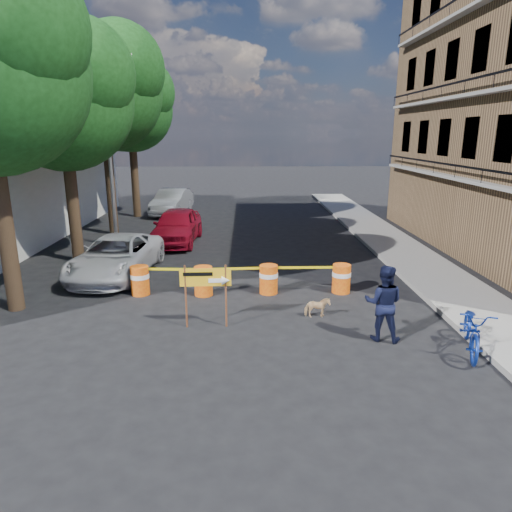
{
  "coord_description": "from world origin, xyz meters",
  "views": [
    {
      "loc": [
        -0.3,
        -10.24,
        4.81
      ],
      "look_at": [
        0.0,
        2.79,
        1.3
      ],
      "focal_mm": 32.0,
      "sensor_mm": 36.0,
      "label": 1
    }
  ],
  "objects_px": {
    "barrel_far_right": "(341,278)",
    "dog": "(317,307)",
    "suv_white": "(116,257)",
    "sedan_red": "(177,226)",
    "bicycle": "(475,308)",
    "barrel_mid_right": "(269,279)",
    "barrel_far_left": "(140,280)",
    "pedestrian": "(383,303)",
    "detour_sign": "(212,282)",
    "sedan_silver": "(172,202)",
    "barrel_mid_left": "(203,280)"
  },
  "relations": [
    {
      "from": "detour_sign",
      "to": "sedan_red",
      "type": "bearing_deg",
      "value": 102.32
    },
    {
      "from": "pedestrian",
      "to": "barrel_far_left",
      "type": "bearing_deg",
      "value": -8.87
    },
    {
      "from": "detour_sign",
      "to": "sedan_silver",
      "type": "distance_m",
      "value": 17.53
    },
    {
      "from": "barrel_far_right",
      "to": "sedan_silver",
      "type": "xyz_separation_m",
      "value": [
        -7.47,
        14.6,
        0.29
      ]
    },
    {
      "from": "barrel_far_left",
      "to": "barrel_far_right",
      "type": "bearing_deg",
      "value": 0.37
    },
    {
      "from": "suv_white",
      "to": "sedan_red",
      "type": "relative_size",
      "value": 1.07
    },
    {
      "from": "pedestrian",
      "to": "sedan_red",
      "type": "distance_m",
      "value": 12.04
    },
    {
      "from": "barrel_far_right",
      "to": "bicycle",
      "type": "distance_m",
      "value": 4.62
    },
    {
      "from": "barrel_mid_right",
      "to": "suv_white",
      "type": "height_order",
      "value": "suv_white"
    },
    {
      "from": "detour_sign",
      "to": "dog",
      "type": "distance_m",
      "value": 2.98
    },
    {
      "from": "detour_sign",
      "to": "sedan_red",
      "type": "xyz_separation_m",
      "value": [
        -2.24,
        9.4,
        -0.42
      ]
    },
    {
      "from": "dog",
      "to": "sedan_red",
      "type": "xyz_separation_m",
      "value": [
        -5.02,
        8.84,
        0.5
      ]
    },
    {
      "from": "barrel_mid_right",
      "to": "sedan_silver",
      "type": "relative_size",
      "value": 0.19
    },
    {
      "from": "barrel_far_right",
      "to": "detour_sign",
      "type": "xyz_separation_m",
      "value": [
        -3.83,
        -2.55,
        0.73
      ]
    },
    {
      "from": "barrel_mid_right",
      "to": "sedan_silver",
      "type": "distance_m",
      "value": 15.52
    },
    {
      "from": "barrel_mid_right",
      "to": "pedestrian",
      "type": "height_order",
      "value": "pedestrian"
    },
    {
      "from": "barrel_mid_right",
      "to": "suv_white",
      "type": "distance_m",
      "value": 5.56
    },
    {
      "from": "bicycle",
      "to": "suv_white",
      "type": "height_order",
      "value": "bicycle"
    },
    {
      "from": "pedestrian",
      "to": "dog",
      "type": "xyz_separation_m",
      "value": [
        -1.34,
        1.39,
        -0.65
      ]
    },
    {
      "from": "pedestrian",
      "to": "bicycle",
      "type": "height_order",
      "value": "bicycle"
    },
    {
      "from": "barrel_far_right",
      "to": "dog",
      "type": "xyz_separation_m",
      "value": [
        -1.06,
        -1.98,
        -0.19
      ]
    },
    {
      "from": "barrel_mid_right",
      "to": "sedan_red",
      "type": "height_order",
      "value": "sedan_red"
    },
    {
      "from": "barrel_far_right",
      "to": "dog",
      "type": "bearing_deg",
      "value": -118.0
    },
    {
      "from": "barrel_far_right",
      "to": "suv_white",
      "type": "bearing_deg",
      "value": 165.53
    },
    {
      "from": "sedan_red",
      "to": "sedan_silver",
      "type": "distance_m",
      "value": 7.87
    },
    {
      "from": "dog",
      "to": "sedan_red",
      "type": "height_order",
      "value": "sedan_red"
    },
    {
      "from": "pedestrian",
      "to": "sedan_silver",
      "type": "height_order",
      "value": "pedestrian"
    },
    {
      "from": "sedan_silver",
      "to": "pedestrian",
      "type": "bearing_deg",
      "value": -59.73
    },
    {
      "from": "sedan_silver",
      "to": "bicycle",
      "type": "bearing_deg",
      "value": -55.84
    },
    {
      "from": "bicycle",
      "to": "detour_sign",
      "type": "bearing_deg",
      "value": -174.72
    },
    {
      "from": "sedan_silver",
      "to": "sedan_red",
      "type": "bearing_deg",
      "value": -72.86
    },
    {
      "from": "barrel_far_right",
      "to": "sedan_red",
      "type": "height_order",
      "value": "sedan_red"
    },
    {
      "from": "sedan_red",
      "to": "sedan_silver",
      "type": "relative_size",
      "value": 0.99
    },
    {
      "from": "barrel_far_left",
      "to": "barrel_mid_left",
      "type": "xyz_separation_m",
      "value": [
        1.96,
        -0.1,
        0.0
      ]
    },
    {
      "from": "bicycle",
      "to": "dog",
      "type": "relative_size",
      "value": 3.17
    },
    {
      "from": "dog",
      "to": "sedan_red",
      "type": "distance_m",
      "value": 10.17
    },
    {
      "from": "barrel_far_left",
      "to": "sedan_red",
      "type": "bearing_deg",
      "value": 88.74
    },
    {
      "from": "barrel_far_left",
      "to": "bicycle",
      "type": "xyz_separation_m",
      "value": [
        8.36,
        -4.02,
        0.59
      ]
    },
    {
      "from": "detour_sign",
      "to": "pedestrian",
      "type": "bearing_deg",
      "value": -12.39
    },
    {
      "from": "barrel_far_left",
      "to": "sedan_silver",
      "type": "relative_size",
      "value": 0.19
    },
    {
      "from": "sedan_silver",
      "to": "barrel_mid_right",
      "type": "bearing_deg",
      "value": -63.47
    },
    {
      "from": "detour_sign",
      "to": "bicycle",
      "type": "xyz_separation_m",
      "value": [
        5.96,
        -1.51,
        -0.14
      ]
    },
    {
      "from": "barrel_mid_left",
      "to": "barrel_far_right",
      "type": "xyz_separation_m",
      "value": [
        4.27,
        0.14,
        0.0
      ]
    },
    {
      "from": "barrel_far_left",
      "to": "barrel_mid_right",
      "type": "distance_m",
      "value": 3.96
    },
    {
      "from": "barrel_mid_left",
      "to": "suv_white",
      "type": "bearing_deg",
      "value": 147.09
    },
    {
      "from": "detour_sign",
      "to": "sedan_silver",
      "type": "bearing_deg",
      "value": 100.89
    },
    {
      "from": "detour_sign",
      "to": "bicycle",
      "type": "height_order",
      "value": "bicycle"
    },
    {
      "from": "barrel_far_right",
      "to": "bicycle",
      "type": "relative_size",
      "value": 0.43
    },
    {
      "from": "barrel_far_left",
      "to": "barrel_far_right",
      "type": "height_order",
      "value": "same"
    },
    {
      "from": "pedestrian",
      "to": "detour_sign",
      "type": "bearing_deg",
      "value": 6.93
    }
  ]
}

